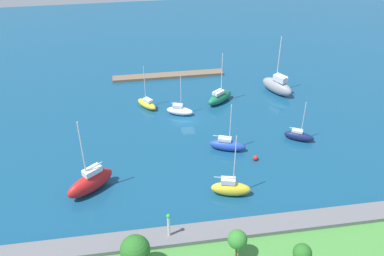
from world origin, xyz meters
name	(u,v)px	position (x,y,z in m)	size (l,w,h in m)	color
water	(188,120)	(0.00, 0.00, 0.00)	(160.00, 160.00, 0.00)	navy
pier_dock	(168,76)	(1.69, -19.28, 0.32)	(25.53, 2.53, 0.63)	brown
breakwater	(221,233)	(0.00, 30.12, 0.76)	(62.76, 3.24, 1.52)	slate
harbor_beacon	(169,223)	(6.96, 30.12, 3.67)	(0.56, 0.56, 3.73)	silver
park_tree_east	(302,253)	(-8.15, 37.49, 3.84)	(2.27, 2.27, 4.11)	brown
park_tree_mideast	(237,240)	(-0.98, 34.56, 4.17)	(2.42, 2.42, 4.50)	brown
park_tree_midwest	(135,250)	(11.35, 34.61, 4.63)	(3.60, 3.60, 5.53)	brown
sailboat_yellow_far_south	(231,188)	(-3.24, 22.08, 1.27)	(6.28, 3.37, 10.78)	yellow
sailboat_blue_inner_mooring	(227,145)	(-5.33, 10.80, 1.08)	(6.59, 4.00, 9.15)	#2347B2
sailboat_red_far_north	(90,182)	(17.60, 17.98, 1.73)	(7.71, 6.62, 12.72)	red
sailboat_green_near_pier	(220,97)	(-7.53, -5.74, 1.22)	(6.68, 5.70, 10.80)	#19724C
sailboat_gray_by_breakwater	(277,86)	(-20.58, -7.90, 1.73)	(6.28, 8.11, 12.60)	gray
sailboat_navy_outer_mooring	(299,136)	(-18.73, 9.88, 0.92)	(5.41, 3.98, 7.89)	#141E4C
sailboat_white_lone_north	(180,110)	(1.28, -2.23, 0.93)	(5.58, 3.61, 8.52)	white
sailboat_yellow_mid_basin	(147,104)	(7.51, -5.93, 0.91)	(4.50, 5.17, 9.08)	yellow
mooring_buoy_red	(255,158)	(-9.40, 14.37, 0.44)	(0.88, 0.88, 0.88)	red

